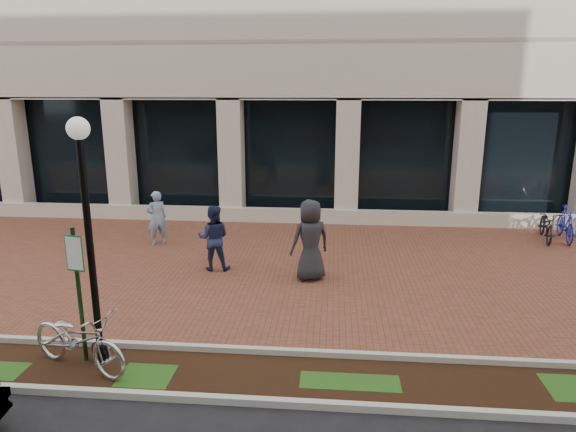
# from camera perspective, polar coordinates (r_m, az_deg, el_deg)

# --- Properties ---
(ground) EXTENTS (120.00, 120.00, 0.00)m
(ground) POSITION_cam_1_polar(r_m,az_deg,el_deg) (13.58, -1.74, -5.66)
(ground) COLOR black
(ground) RESTS_ON ground
(brick_plaza) EXTENTS (40.00, 9.00, 0.01)m
(brick_plaza) POSITION_cam_1_polar(r_m,az_deg,el_deg) (13.58, -1.74, -5.64)
(brick_plaza) COLOR brown
(brick_plaza) RESTS_ON ground
(planting_strip) EXTENTS (40.00, 1.50, 0.01)m
(planting_strip) POSITION_cam_1_polar(r_m,az_deg,el_deg) (8.89, -5.94, -17.24)
(planting_strip) COLOR black
(planting_strip) RESTS_ON ground
(curb_plaza_side) EXTENTS (40.00, 0.12, 0.12)m
(curb_plaza_side) POSITION_cam_1_polar(r_m,az_deg,el_deg) (9.49, -5.07, -14.61)
(curb_plaza_side) COLOR beige
(curb_plaza_side) RESTS_ON ground
(curb_street_side) EXTENTS (40.00, 0.12, 0.12)m
(curb_street_side) POSITION_cam_1_polar(r_m,az_deg,el_deg) (8.24, -6.99, -19.61)
(curb_street_side) COLOR beige
(curb_street_side) RESTS_ON ground
(parking_sign) EXTENTS (0.34, 0.07, 2.41)m
(parking_sign) POSITION_cam_1_polar(r_m,az_deg,el_deg) (9.27, -22.38, -6.41)
(parking_sign) COLOR #153B19
(parking_sign) RESTS_ON ground
(lamppost) EXTENTS (0.36, 0.36, 4.18)m
(lamppost) POSITION_cam_1_polar(r_m,az_deg,el_deg) (8.97, -21.31, -1.42)
(lamppost) COLOR black
(lamppost) RESTS_ON ground
(locked_bicycle) EXTENTS (2.20, 1.48, 1.10)m
(locked_bicycle) POSITION_cam_1_polar(r_m,az_deg,el_deg) (9.43, -22.24, -12.57)
(locked_bicycle) COLOR silver
(locked_bicycle) RESTS_ON ground
(pedestrian_left) EXTENTS (0.71, 0.66, 1.63)m
(pedestrian_left) POSITION_cam_1_polar(r_m,az_deg,el_deg) (15.72, -14.37, -0.20)
(pedestrian_left) COLOR #7E9ABC
(pedestrian_left) RESTS_ON ground
(pedestrian_mid) EXTENTS (0.87, 0.71, 1.70)m
(pedestrian_mid) POSITION_cam_1_polar(r_m,az_deg,el_deg) (13.26, -8.28, -2.43)
(pedestrian_mid) COLOR #1E274C
(pedestrian_mid) RESTS_ON ground
(pedestrian_right) EXTENTS (1.16, 1.01, 2.01)m
(pedestrian_right) POSITION_cam_1_polar(r_m,az_deg,el_deg) (12.43, 2.50, -2.70)
(pedestrian_right) COLOR #252529
(pedestrian_right) RESTS_ON ground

